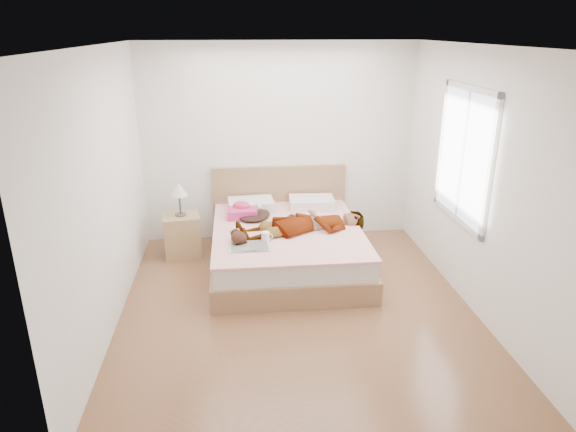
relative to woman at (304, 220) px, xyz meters
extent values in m
plane|color=#502C19|center=(-0.19, -0.90, -0.62)|extent=(4.00, 4.00, 0.00)
imported|color=silver|center=(0.00, 0.00, 0.00)|extent=(1.67, 0.91, 0.22)
ellipsoid|color=black|center=(-0.57, 0.45, -0.07)|extent=(0.52, 0.58, 0.07)
cube|color=silver|center=(-0.50, 0.40, 0.07)|extent=(0.06, 0.10, 0.05)
plane|color=white|center=(-0.19, -0.90, 1.98)|extent=(4.00, 4.00, 0.00)
plane|color=silver|center=(-0.19, 1.10, 0.68)|extent=(3.60, 0.00, 3.60)
plane|color=silver|center=(-0.19, -2.90, 0.68)|extent=(3.60, 0.00, 3.60)
plane|color=silver|center=(-1.99, -0.90, 0.68)|extent=(0.00, 4.00, 4.00)
plane|color=silver|center=(1.61, -0.90, 0.68)|extent=(0.00, 4.00, 4.00)
cube|color=white|center=(1.58, -0.60, 0.88)|extent=(0.02, 1.10, 1.30)
cube|color=silver|center=(1.58, -1.18, 0.88)|extent=(0.04, 0.06, 1.42)
cube|color=silver|center=(1.58, -0.02, 0.88)|extent=(0.04, 0.06, 1.42)
cube|color=silver|center=(1.58, -0.60, 0.20)|extent=(0.04, 1.22, 0.06)
cube|color=silver|center=(1.58, -0.60, 1.56)|extent=(0.04, 1.22, 0.06)
cube|color=silver|center=(1.58, -0.60, 0.88)|extent=(0.03, 0.04, 1.30)
cube|color=brown|center=(-0.19, 0.05, -0.49)|extent=(1.78, 2.08, 0.26)
cube|color=silver|center=(-0.19, 0.05, -0.25)|extent=(1.70, 2.00, 0.22)
cube|color=white|center=(-0.19, 0.05, -0.12)|extent=(1.74, 2.04, 0.03)
cube|color=brown|center=(-0.19, 1.06, -0.12)|extent=(1.80, 0.07, 1.00)
cube|color=silver|center=(-0.59, 0.77, -0.04)|extent=(0.61, 0.44, 0.13)
cube|color=white|center=(0.21, 0.77, -0.04)|extent=(0.60, 0.43, 0.13)
cube|color=#E03C96|center=(-0.71, 0.48, -0.05)|extent=(0.37, 0.29, 0.12)
ellipsoid|color=#DB3B6E|center=(-0.72, 0.53, 0.03)|extent=(0.27, 0.23, 0.11)
cube|color=silver|center=(-0.66, -0.48, -0.10)|extent=(0.44, 0.30, 0.01)
cube|color=white|center=(-0.77, -0.48, -0.09)|extent=(0.22, 0.29, 0.02)
cube|color=#292929|center=(-0.54, -0.48, -0.09)|extent=(0.22, 0.29, 0.02)
cylinder|color=white|center=(-0.47, -0.31, -0.06)|extent=(0.11, 0.11, 0.10)
torus|color=white|center=(-0.43, -0.32, -0.05)|extent=(0.08, 0.03, 0.08)
cylinder|color=black|center=(-0.47, -0.31, -0.01)|extent=(0.10, 0.10, 0.00)
ellipsoid|color=black|center=(-0.77, -0.37, -0.04)|extent=(0.22, 0.24, 0.14)
ellipsoid|color=#F8E4CE|center=(-0.76, -0.39, -0.02)|extent=(0.12, 0.13, 0.07)
sphere|color=black|center=(-0.81, -0.27, -0.02)|extent=(0.11, 0.11, 0.11)
sphere|color=#F6A0BD|center=(-0.85, -0.25, 0.00)|extent=(0.04, 0.04, 0.04)
sphere|color=#FFA6B2|center=(-0.78, -0.22, 0.00)|extent=(0.04, 0.04, 0.04)
ellipsoid|color=black|center=(-0.81, -0.43, -0.07)|extent=(0.06, 0.07, 0.03)
ellipsoid|color=#321F0D|center=(-0.70, -0.39, -0.07)|extent=(0.06, 0.07, 0.03)
cube|color=olive|center=(-1.48, 0.53, -0.35)|extent=(0.50, 0.45, 0.55)
cylinder|color=#454545|center=(-1.48, 0.53, -0.06)|extent=(0.16, 0.16, 0.02)
cylinder|color=#454545|center=(-1.48, 0.53, 0.08)|extent=(0.03, 0.03, 0.28)
cone|color=silver|center=(-1.48, 0.53, 0.27)|extent=(0.25, 0.25, 0.16)
camera|label=1|loc=(-0.78, -5.58, 2.13)|focal=32.00mm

